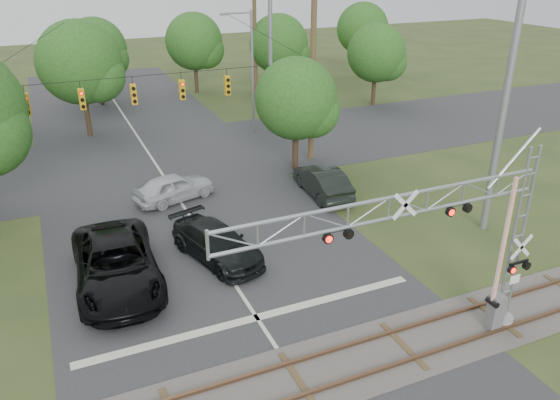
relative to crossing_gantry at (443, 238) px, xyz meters
name	(u,v)px	position (x,y,z in m)	size (l,w,h in m)	color
road_main	(219,260)	(-4.77, 8.35, -4.23)	(14.00, 90.00, 0.02)	#2C2C2E
road_cross	(152,159)	(-4.77, 22.35, -4.22)	(90.00, 12.00, 0.02)	#2C2C2E
railroad_track	(298,380)	(-4.77, 0.35, -4.20)	(90.00, 3.20, 0.17)	#4B4541
crossing_gantry	(443,238)	(0.00, 0.00, 0.00)	(11.23, 0.86, 6.74)	gray
traffic_signal_span	(174,83)	(-3.86, 18.35, 1.43)	(19.34, 0.36, 11.50)	gray
pickup_black	(116,264)	(-9.05, 8.18, -3.28)	(3.17, 6.87, 1.91)	black
car_dark	(217,243)	(-4.76, 8.58, -3.49)	(2.09, 5.14, 1.49)	black
sedan_silver	(174,187)	(-4.95, 15.45, -3.49)	(1.77, 4.40, 1.50)	#B7B9BF
suv_dark	(323,181)	(2.69, 12.85, -3.44)	(1.68, 4.82, 1.59)	black
streetlight	(250,66)	(3.37, 25.52, 0.62)	(2.32, 0.24, 8.69)	gray
utility_poles	(201,63)	(-1.54, 20.84, 1.97)	(26.74, 28.94, 14.08)	#493921
treeline	(105,61)	(-6.04, 30.71, 0.79)	(57.87, 29.26, 8.89)	#352618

